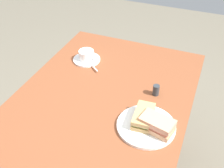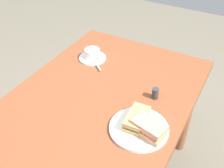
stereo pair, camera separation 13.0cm
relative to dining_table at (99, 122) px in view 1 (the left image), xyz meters
name	(u,v)px [view 1 (the left image)]	position (x,y,z in m)	size (l,w,h in m)	color
dining_table	(99,122)	(0.00, 0.00, 0.00)	(1.26, 0.83, 0.71)	brown
sandwich_plate	(146,126)	(-0.06, -0.25, 0.13)	(0.25, 0.25, 0.01)	white
sandwich_front	(143,116)	(-0.04, -0.23, 0.16)	(0.15, 0.09, 0.05)	tan
sandwich_back	(157,125)	(-0.07, -0.30, 0.16)	(0.11, 0.15, 0.06)	tan
coffee_saucer	(87,59)	(0.32, 0.21, 0.12)	(0.16, 0.16, 0.01)	white
coffee_cup	(87,55)	(0.32, 0.21, 0.16)	(0.09, 0.11, 0.05)	white
spoon	(92,65)	(0.27, 0.15, 0.13)	(0.07, 0.08, 0.01)	silver
salt_shaker	(156,90)	(0.17, -0.24, 0.15)	(0.03, 0.03, 0.06)	#33383D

